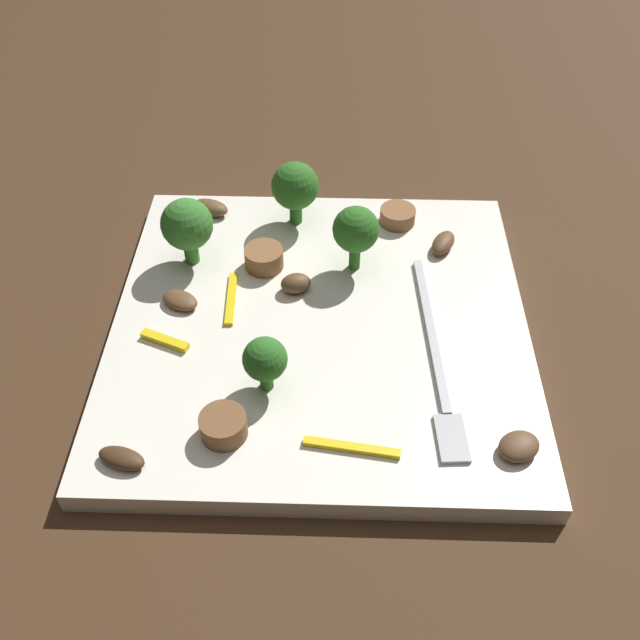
# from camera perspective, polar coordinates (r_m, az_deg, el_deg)

# --- Properties ---
(ground_plane) EXTENTS (1.40, 1.40, 0.00)m
(ground_plane) POSITION_cam_1_polar(r_m,az_deg,el_deg) (0.52, -0.00, -1.24)
(ground_plane) COLOR #422B19
(plate) EXTENTS (0.29, 0.29, 0.02)m
(plate) POSITION_cam_1_polar(r_m,az_deg,el_deg) (0.51, -0.00, -0.63)
(plate) COLOR white
(plate) RESTS_ON ground_plane
(fork) EXTENTS (0.18, 0.02, 0.00)m
(fork) POSITION_cam_1_polar(r_m,az_deg,el_deg) (0.48, 9.36, -3.57)
(fork) COLOR silver
(fork) RESTS_ON plate
(broccoli_floret_0) EXTENTS (0.04, 0.04, 0.05)m
(broccoli_floret_0) POSITION_cam_1_polar(r_m,az_deg,el_deg) (0.57, -2.00, 10.56)
(broccoli_floret_0) COLOR #347525
(broccoli_floret_0) RESTS_ON plate
(broccoli_floret_1) EXTENTS (0.04, 0.04, 0.05)m
(broccoli_floret_1) POSITION_cam_1_polar(r_m,az_deg,el_deg) (0.54, -10.56, 7.42)
(broccoli_floret_1) COLOR #408630
(broccoli_floret_1) RESTS_ON plate
(broccoli_floret_2) EXTENTS (0.03, 0.03, 0.05)m
(broccoli_floret_2) POSITION_cam_1_polar(r_m,az_deg,el_deg) (0.53, 2.87, 7.15)
(broccoli_floret_2) COLOR #347525
(broccoli_floret_2) RESTS_ON plate
(broccoli_floret_3) EXTENTS (0.03, 0.03, 0.04)m
(broccoli_floret_3) POSITION_cam_1_polar(r_m,az_deg,el_deg) (0.45, -4.41, -3.21)
(broccoli_floret_3) COLOR #347525
(broccoli_floret_3) RESTS_ON plate
(sausage_slice_0) EXTENTS (0.04, 0.04, 0.02)m
(sausage_slice_0) POSITION_cam_1_polar(r_m,az_deg,el_deg) (0.44, -7.71, -8.36)
(sausage_slice_0) COLOR brown
(sausage_slice_0) RESTS_ON plate
(sausage_slice_1) EXTENTS (0.04, 0.04, 0.02)m
(sausage_slice_1) POSITION_cam_1_polar(r_m,az_deg,el_deg) (0.54, -4.49, 4.96)
(sausage_slice_1) COLOR brown
(sausage_slice_1) RESTS_ON plate
(sausage_slice_2) EXTENTS (0.03, 0.03, 0.01)m
(sausage_slice_2) POSITION_cam_1_polar(r_m,az_deg,el_deg) (0.59, 6.20, 8.26)
(sausage_slice_2) COLOR brown
(sausage_slice_2) RESTS_ON plate
(mushroom_0) EXTENTS (0.02, 0.03, 0.01)m
(mushroom_0) POSITION_cam_1_polar(r_m,az_deg,el_deg) (0.52, -1.95, 2.94)
(mushroom_0) COLOR brown
(mushroom_0) RESTS_ON plate
(mushroom_1) EXTENTS (0.03, 0.03, 0.01)m
(mushroom_1) POSITION_cam_1_polar(r_m,az_deg,el_deg) (0.52, -11.10, 1.56)
(mushroom_1) COLOR brown
(mushroom_1) RESTS_ON plate
(mushroom_2) EXTENTS (0.02, 0.03, 0.01)m
(mushroom_2) POSITION_cam_1_polar(r_m,az_deg,el_deg) (0.44, -15.55, -10.57)
(mushroom_2) COLOR #422B19
(mushroom_2) RESTS_ON plate
(mushroom_3) EXTENTS (0.03, 0.03, 0.01)m
(mushroom_3) POSITION_cam_1_polar(r_m,az_deg,el_deg) (0.45, 15.58, -9.68)
(mushroom_3) COLOR brown
(mushroom_3) RESTS_ON plate
(mushroom_4) EXTENTS (0.03, 0.04, 0.01)m
(mushroom_4) POSITION_cam_1_polar(r_m,az_deg,el_deg) (0.60, -8.77, 8.85)
(mushroom_4) COLOR brown
(mushroom_4) RESTS_ON plate
(mushroom_5) EXTENTS (0.03, 0.03, 0.01)m
(mushroom_5) POSITION_cam_1_polar(r_m,az_deg,el_deg) (0.57, 9.80, 6.08)
(mushroom_5) COLOR brown
(mushroom_5) RESTS_ON plate
(pepper_strip_0) EXTENTS (0.05, 0.01, 0.00)m
(pepper_strip_0) POSITION_cam_1_polar(r_m,az_deg,el_deg) (0.52, -7.09, 1.71)
(pepper_strip_0) COLOR yellow
(pepper_strip_0) RESTS_ON plate
(pepper_strip_1) EXTENTS (0.01, 0.06, 0.00)m
(pepper_strip_1) POSITION_cam_1_polar(r_m,az_deg,el_deg) (0.43, 2.55, -10.12)
(pepper_strip_1) COLOR yellow
(pepper_strip_1) RESTS_ON plate
(pepper_strip_2) EXTENTS (0.02, 0.04, 0.00)m
(pepper_strip_2) POSITION_cam_1_polar(r_m,az_deg,el_deg) (0.50, -12.26, -1.61)
(pepper_strip_2) COLOR yellow
(pepper_strip_2) RESTS_ON plate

